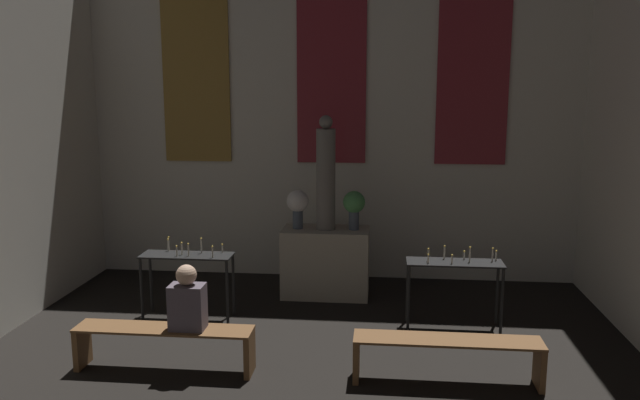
# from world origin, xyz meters

# --- Properties ---
(wall_back) EXTENTS (7.67, 0.16, 5.66)m
(wall_back) POSITION_xyz_m (0.00, 11.35, 2.86)
(wall_back) COLOR silver
(wall_back) RESTS_ON ground_plane
(altar) EXTENTS (1.22, 0.66, 0.97)m
(altar) POSITION_xyz_m (0.00, 10.36, 0.49)
(altar) COLOR #ADA38E
(altar) RESTS_ON ground_plane
(statue) EXTENTS (0.27, 0.27, 1.60)m
(statue) POSITION_xyz_m (0.00, 10.36, 1.73)
(statue) COLOR slate
(statue) RESTS_ON altar
(flower_vase_left) EXTENTS (0.31, 0.31, 0.55)m
(flower_vase_left) POSITION_xyz_m (-0.40, 10.36, 1.33)
(flower_vase_left) COLOR #4C5666
(flower_vase_left) RESTS_ON altar
(flower_vase_right) EXTENTS (0.31, 0.31, 0.55)m
(flower_vase_right) POSITION_xyz_m (0.40, 10.36, 1.33)
(flower_vase_right) COLOR #4C5666
(flower_vase_right) RESTS_ON altar
(candle_rack_left) EXTENTS (1.17, 0.39, 1.04)m
(candle_rack_left) POSITION_xyz_m (-1.69, 9.30, 0.71)
(candle_rack_left) COLOR black
(candle_rack_left) RESTS_ON ground_plane
(candle_rack_right) EXTENTS (1.17, 0.39, 1.04)m
(candle_rack_right) POSITION_xyz_m (1.69, 9.30, 0.70)
(candle_rack_right) COLOR black
(candle_rack_right) RESTS_ON ground_plane
(pew_back_left) EXTENTS (1.88, 0.36, 0.47)m
(pew_back_left) POSITION_xyz_m (-1.46, 7.77, 0.34)
(pew_back_left) COLOR brown
(pew_back_left) RESTS_ON ground_plane
(pew_back_right) EXTENTS (1.88, 0.36, 0.47)m
(pew_back_right) POSITION_xyz_m (1.46, 7.77, 0.34)
(pew_back_right) COLOR brown
(pew_back_right) RESTS_ON ground_plane
(person_seated) EXTENTS (0.36, 0.24, 0.69)m
(person_seated) POSITION_xyz_m (-1.20, 7.77, 0.77)
(person_seated) COLOR #564C56
(person_seated) RESTS_ON pew_back_left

